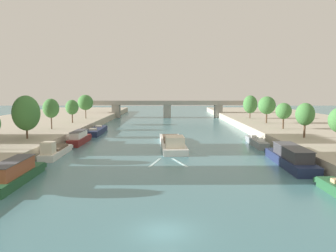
% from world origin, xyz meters
% --- Properties ---
extents(ground_plane, '(400.00, 400.00, 0.00)m').
position_xyz_m(ground_plane, '(0.00, 0.00, 0.00)').
color(ground_plane, teal).
extents(quay_left, '(36.00, 170.00, 1.94)m').
position_xyz_m(quay_left, '(-37.40, 55.00, 0.97)').
color(quay_left, '#B2A893').
rests_on(quay_left, ground).
extents(quay_right, '(36.00, 170.00, 1.94)m').
position_xyz_m(quay_right, '(37.40, 55.00, 0.97)').
color(quay_right, '#B2A893').
rests_on(quay_right, ground).
extents(barge_midriver, '(5.15, 20.89, 2.84)m').
position_xyz_m(barge_midriver, '(1.12, 37.02, 0.85)').
color(barge_midriver, silver).
rests_on(barge_midriver, ground).
extents(wake_behind_barge, '(5.59, 6.05, 0.03)m').
position_xyz_m(wake_behind_barge, '(0.18, 23.70, 0.01)').
color(wake_behind_barge, silver).
rests_on(wake_behind_barge, ground).
extents(moored_boat_left_near, '(2.74, 12.93, 2.70)m').
position_xyz_m(moored_boat_left_near, '(-16.99, 13.06, 1.12)').
color(moored_boat_left_near, '#235633').
rests_on(moored_boat_left_near, ground).
extents(moored_boat_left_upstream, '(2.56, 11.72, 2.78)m').
position_xyz_m(moored_boat_left_upstream, '(-17.63, 28.49, 0.83)').
color(moored_boat_left_upstream, silver).
rests_on(moored_boat_left_upstream, ground).
extents(moored_boat_left_downstream, '(2.26, 11.31, 2.60)m').
position_xyz_m(moored_boat_left_downstream, '(-17.13, 41.20, 1.08)').
color(moored_boat_left_downstream, maroon).
rests_on(moored_boat_left_downstream, ground).
extents(moored_boat_left_end, '(3.28, 14.79, 2.37)m').
position_xyz_m(moored_boat_left_end, '(-16.98, 56.20, 0.66)').
color(moored_boat_left_end, '#1E284C').
rests_on(moored_boat_left_end, ground).
extents(moored_boat_right_second, '(3.44, 15.19, 2.85)m').
position_xyz_m(moored_boat_right_second, '(17.31, 21.67, 1.19)').
color(moored_boat_right_second, '#1E284C').
rests_on(moored_boat_right_second, ground).
extents(moored_boat_right_midway, '(1.97, 11.63, 2.34)m').
position_xyz_m(moored_boat_right_midway, '(17.14, 38.90, 0.65)').
color(moored_boat_right_midway, gray).
rests_on(moored_boat_right_midway, ground).
extents(tree_left_by_lamp, '(4.75, 4.75, 7.61)m').
position_xyz_m(tree_left_by_lamp, '(-24.63, 34.66, 6.46)').
color(tree_left_by_lamp, brown).
rests_on(tree_left_by_lamp, quay_left).
extents(tree_left_past_mid, '(3.50, 3.50, 6.67)m').
position_xyz_m(tree_left_past_mid, '(-25.32, 49.15, 6.49)').
color(tree_left_past_mid, brown).
rests_on(tree_left_past_mid, quay_left).
extents(tree_left_distant, '(3.33, 3.33, 6.00)m').
position_xyz_m(tree_left_distant, '(-24.66, 62.90, 6.00)').
color(tree_left_distant, brown).
rests_on(tree_left_distant, quay_left).
extents(tree_left_nearest, '(4.56, 4.56, 7.10)m').
position_xyz_m(tree_left_nearest, '(-24.46, 76.35, 6.75)').
color(tree_left_nearest, brown).
rests_on(tree_left_nearest, quay_left).
extents(tree_right_nearest, '(3.34, 3.34, 6.26)m').
position_xyz_m(tree_right_nearest, '(24.92, 35.87, 6.14)').
color(tree_right_nearest, brown).
rests_on(tree_right_nearest, quay_right).
extents(tree_right_second, '(3.45, 3.45, 5.73)m').
position_xyz_m(tree_right_second, '(25.73, 49.38, 5.87)').
color(tree_right_second, brown).
rests_on(tree_right_second, quay_right).
extents(tree_right_midway, '(4.40, 4.40, 6.91)m').
position_xyz_m(tree_right_midway, '(25.76, 62.06, 6.55)').
color(tree_right_midway, brown).
rests_on(tree_right_midway, quay_right).
extents(tree_right_third, '(4.21, 4.21, 6.92)m').
position_xyz_m(tree_right_third, '(25.07, 76.68, 6.17)').
color(tree_right_third, brown).
rests_on(tree_right_third, quay_right).
extents(bridge_far, '(62.80, 4.40, 6.37)m').
position_xyz_m(bridge_far, '(0.00, 102.80, 4.08)').
color(bridge_far, gray).
rests_on(bridge_far, ground).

